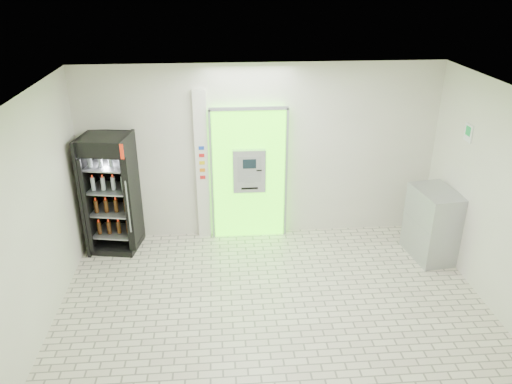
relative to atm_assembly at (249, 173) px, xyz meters
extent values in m
plane|color=beige|center=(0.20, -2.41, -1.17)|extent=(6.00, 6.00, 0.00)
plane|color=silver|center=(0.20, 0.09, 0.33)|extent=(6.00, 0.00, 6.00)
plane|color=silver|center=(0.20, -4.91, 0.33)|extent=(6.00, 0.00, 6.00)
plane|color=silver|center=(-2.80, -2.41, 0.33)|extent=(0.00, 5.00, 5.00)
plane|color=silver|center=(3.20, -2.41, 0.33)|extent=(0.00, 5.00, 5.00)
plane|color=white|center=(0.20, -2.41, 1.83)|extent=(6.00, 6.00, 0.00)
cube|color=#4EFF14|center=(0.00, 0.02, -0.02)|extent=(1.20, 0.12, 2.30)
cube|color=gray|center=(0.00, -0.05, 1.13)|extent=(1.28, 0.04, 0.06)
cube|color=gray|center=(-0.63, -0.05, -0.02)|extent=(0.04, 0.04, 2.30)
cube|color=gray|center=(0.63, -0.05, -0.02)|extent=(0.04, 0.04, 2.30)
cube|color=black|center=(0.10, -0.04, -0.67)|extent=(0.62, 0.01, 0.67)
cube|color=black|center=(-0.34, -0.04, 0.81)|extent=(0.22, 0.01, 0.18)
cube|color=#9EA0A5|center=(0.00, -0.09, 0.08)|extent=(0.55, 0.12, 0.75)
cube|color=black|center=(0.00, -0.16, 0.23)|extent=(0.22, 0.01, 0.16)
cube|color=gray|center=(0.00, -0.16, -0.05)|extent=(0.16, 0.01, 0.12)
cube|color=black|center=(0.16, -0.16, 0.11)|extent=(0.09, 0.01, 0.02)
cube|color=black|center=(0.00, -0.16, -0.21)|extent=(0.28, 0.01, 0.03)
cube|color=silver|center=(-0.78, 0.04, 0.13)|extent=(0.22, 0.10, 2.60)
cube|color=#193FB2|center=(-0.78, -0.02, 0.48)|extent=(0.09, 0.01, 0.06)
cube|color=red|center=(-0.78, -0.02, 0.35)|extent=(0.09, 0.01, 0.06)
cube|color=yellow|center=(-0.78, -0.02, 0.22)|extent=(0.09, 0.01, 0.06)
cube|color=orange|center=(-0.78, -0.02, 0.09)|extent=(0.09, 0.01, 0.06)
cube|color=red|center=(-0.78, -0.02, -0.04)|extent=(0.09, 0.01, 0.06)
cube|color=black|center=(-2.27, -0.26, -0.18)|extent=(0.85, 0.79, 1.97)
cube|color=black|center=(-2.27, 0.05, -0.18)|extent=(0.74, 0.18, 1.97)
cube|color=red|center=(-2.27, -0.59, 0.67)|extent=(0.71, 0.14, 0.24)
cube|color=white|center=(-2.27, -0.60, 0.67)|extent=(0.41, 0.08, 0.07)
cube|color=black|center=(-2.27, -0.26, -1.12)|extent=(0.85, 0.79, 0.10)
cylinder|color=gray|center=(-1.95, -0.61, -0.26)|extent=(0.03, 0.03, 0.89)
cube|color=gray|center=(-2.27, -0.26, -0.88)|extent=(0.71, 0.67, 0.02)
cube|color=gray|center=(-2.27, -0.26, -0.48)|extent=(0.71, 0.67, 0.02)
cube|color=gray|center=(-2.27, -0.26, -0.09)|extent=(0.71, 0.67, 0.02)
cube|color=gray|center=(-2.27, -0.26, 0.31)|extent=(0.71, 0.67, 0.02)
cube|color=#9EA0A5|center=(2.90, -0.95, -0.59)|extent=(0.69, 0.94, 1.16)
cube|color=gray|center=(2.61, -0.95, -0.53)|extent=(0.11, 0.85, 0.01)
cube|color=white|center=(3.19, -1.01, 0.95)|extent=(0.02, 0.22, 0.26)
cube|color=#0B7E33|center=(3.18, -1.01, 0.98)|extent=(0.00, 0.14, 0.14)
camera|label=1|loc=(-0.50, -7.80, 3.17)|focal=35.00mm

